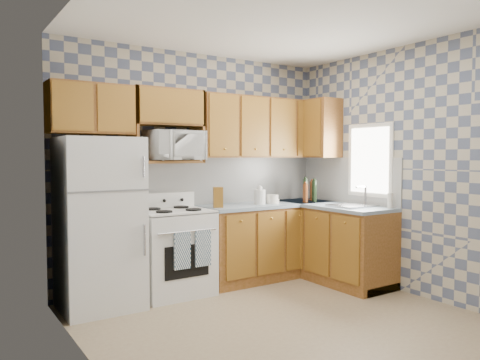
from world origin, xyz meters
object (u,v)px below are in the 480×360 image
Objects in this scene: refrigerator at (99,223)px; stove_body at (173,253)px; microwave at (175,146)px; electric_kettle at (260,197)px.

refrigerator reaches higher than stove_body.
stove_body is 1.52× the size of microwave.
microwave reaches higher than stove_body.
refrigerator is 2.83× the size of microwave.
stove_body is at bearing 178.14° from electric_kettle.
stove_body is 1.17m from microwave.
electric_kettle is (1.13, -0.04, 0.56)m from stove_body.
stove_body is (0.80, 0.03, -0.39)m from refrigerator.
electric_kettle is at bearing -12.97° from microwave.
refrigerator is 1.18m from microwave.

